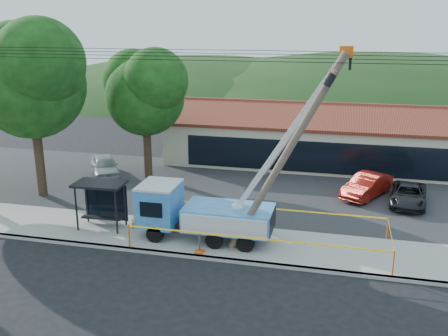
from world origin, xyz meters
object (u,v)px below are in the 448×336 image
Objects in this scene: bus_shelter at (102,194)px; car_dark at (407,206)px; car_silver at (105,177)px; car_red at (366,198)px; leaning_pole at (290,148)px; utility_truck at (202,210)px.

bus_shelter is 0.62× the size of car_dark.
car_red is at bearing -32.91° from car_silver.
car_silver is at bearing 146.10° from leaning_pole.
car_red reaches higher than car_dark.
bus_shelter is 17.60m from car_dark.
car_red is 2.49m from car_dark.
car_red is at bearing 28.64° from bus_shelter.
car_silver is 1.01× the size of car_dark.
car_dark is at bearing -35.26° from car_silver.
bus_shelter is 0.61× the size of car_silver.
car_dark is at bearing 22.31° from bus_shelter.
bus_shelter is 9.43m from car_silver.
utility_truck reaches higher than bus_shelter.
utility_truck is 5.43m from bus_shelter.
car_red is at bearing 66.73° from leaning_pole.
leaning_pole is at bearing -84.44° from car_red.
leaning_pole reaches higher than car_red.
utility_truck is 12.99m from car_dark.
utility_truck is 2.32× the size of car_silver.
bus_shelter is at bearing -96.47° from car_silver.
car_dark is (19.93, -1.00, 0.00)m from car_silver.
utility_truck is 11.77m from car_red.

